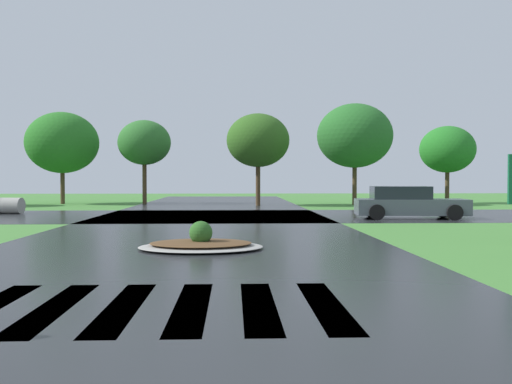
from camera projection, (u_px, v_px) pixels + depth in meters
name	position (u px, v px, depth m)	size (l,w,h in m)	color
asphalt_roadway	(190.00, 252.00, 13.18)	(10.09, 80.00, 0.01)	#232628
asphalt_cross_road	(211.00, 216.00, 25.82)	(90.00, 9.09, 0.01)	#232628
crosswalk_stripes	(157.00, 306.00, 7.58)	(4.95, 3.16, 0.01)	white
median_island	(201.00, 244.00, 13.69)	(2.99, 2.30, 0.68)	#9E9B93
car_blue_compact	(408.00, 203.00, 23.99)	(4.72, 2.35, 1.37)	#4C545B
background_treeline	(195.00, 141.00, 36.63)	(36.71, 7.20, 6.45)	#4C3823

